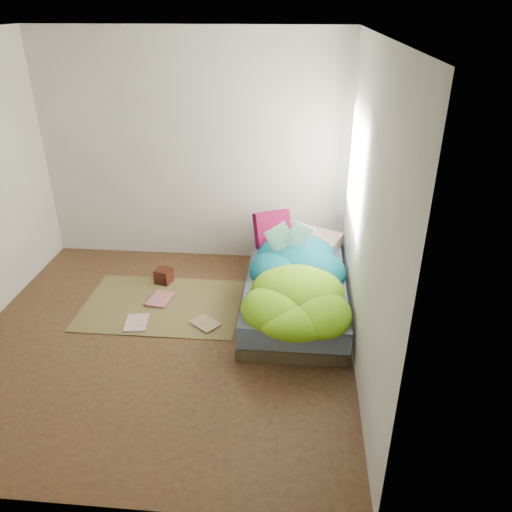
{
  "coord_description": "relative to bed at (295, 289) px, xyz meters",
  "views": [
    {
      "loc": [
        1.21,
        -3.7,
        2.81
      ],
      "look_at": [
        0.81,
        0.75,
        0.52
      ],
      "focal_mm": 35.0,
      "sensor_mm": 36.0,
      "label": 1
    }
  ],
  "objects": [
    {
      "name": "bed",
      "position": [
        0.0,
        0.0,
        0.0
      ],
      "size": [
        1.0,
        2.0,
        0.34
      ],
      "color": "#332A1C",
      "rests_on": "ground"
    },
    {
      "name": "wooden_box",
      "position": [
        -1.46,
        0.28,
        -0.08
      ],
      "size": [
        0.2,
        0.2,
        0.16
      ],
      "primitive_type": "cube",
      "rotation": [
        0.0,
        0.0,
        -0.27
      ],
      "color": "#3D1E0D",
      "rests_on": "rug"
    },
    {
      "name": "rug",
      "position": [
        -1.37,
        -0.17,
        -0.16
      ],
      "size": [
        1.6,
        1.1,
        0.01
      ],
      "primitive_type": "cube",
      "color": "brown",
      "rests_on": "ground"
    },
    {
      "name": "room_walls",
      "position": [
        -1.21,
        -0.71,
        1.46
      ],
      "size": [
        3.54,
        3.54,
        2.62
      ],
      "color": "beige",
      "rests_on": "ground"
    },
    {
      "name": "open_book",
      "position": [
        -0.08,
        0.12,
        0.63
      ],
      "size": [
        0.41,
        0.2,
        0.25
      ],
      "primitive_type": null,
      "rotation": [
        0.0,
        0.0,
        0.28
      ],
      "color": "#2F832A",
      "rests_on": "duvet"
    },
    {
      "name": "duvet",
      "position": [
        0.0,
        -0.22,
        0.34
      ],
      "size": [
        0.96,
        1.84,
        0.34
      ],
      "primitive_type": null,
      "color": "#07516C",
      "rests_on": "bed"
    },
    {
      "name": "floor_book_b",
      "position": [
        -1.52,
        -0.08,
        -0.14
      ],
      "size": [
        0.28,
        0.34,
        0.03
      ],
      "primitive_type": "imported",
      "rotation": [
        0.0,
        0.0,
        -0.18
      ],
      "color": "#C87378",
      "rests_on": "rug"
    },
    {
      "name": "pillow_floral",
      "position": [
        0.21,
        0.72,
        0.23
      ],
      "size": [
        0.63,
        0.54,
        0.12
      ],
      "primitive_type": "cube",
      "rotation": [
        0.0,
        0.0,
        -0.48
      ],
      "color": "beige",
      "rests_on": "bed"
    },
    {
      "name": "floor_book_c",
      "position": [
        -0.92,
        -0.57,
        -0.15
      ],
      "size": [
        0.33,
        0.32,
        0.02
      ],
      "primitive_type": "imported",
      "rotation": [
        0.0,
        0.0,
        0.9
      ],
      "color": "tan",
      "rests_on": "rug"
    },
    {
      "name": "ground",
      "position": [
        -1.22,
        -0.72,
        -0.17
      ],
      "size": [
        3.5,
        3.5,
        0.0
      ],
      "primitive_type": "cube",
      "color": "#412719",
      "rests_on": "ground"
    },
    {
      "name": "floor_book_a",
      "position": [
        -1.63,
        -0.55,
        -0.15
      ],
      "size": [
        0.25,
        0.32,
        0.02
      ],
      "primitive_type": "imported",
      "rotation": [
        0.0,
        0.0,
        0.14
      ],
      "color": "silver",
      "rests_on": "rug"
    },
    {
      "name": "pillow_magenta",
      "position": [
        -0.28,
        0.65,
        0.37
      ],
      "size": [
        0.41,
        0.29,
        0.4
      ],
      "primitive_type": "cube",
      "rotation": [
        0.0,
        0.0,
        0.46
      ],
      "color": "#550529",
      "rests_on": "bed"
    }
  ]
}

